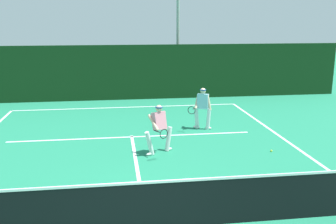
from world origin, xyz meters
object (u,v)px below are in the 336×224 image
object	(u,v)px
player_near	(159,127)
tennis_ball	(271,151)
player_far	(203,107)
light_pole	(178,8)

from	to	relation	value
player_near	tennis_ball	bearing A→B (deg)	143.78
player_near	player_far	size ratio (longest dim) A/B	0.97
light_pole	player_far	bearing A→B (deg)	-92.49
tennis_ball	player_far	bearing A→B (deg)	118.51
light_pole	tennis_ball	bearing A→B (deg)	-83.38
player_near	tennis_ball	world-z (taller)	player_near
player_far	tennis_ball	world-z (taller)	player_far
player_far	tennis_ball	bearing A→B (deg)	144.85
player_near	player_far	distance (m)	3.17
player_far	player_near	bearing A→B (deg)	78.57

